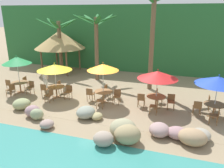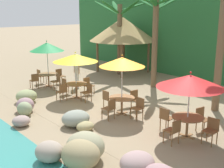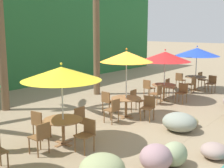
# 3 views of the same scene
# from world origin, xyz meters

# --- Properties ---
(ground_plane) EXTENTS (120.00, 120.00, 0.00)m
(ground_plane) POSITION_xyz_m (0.00, 0.00, 0.00)
(ground_plane) COLOR #937F60
(terrace_deck) EXTENTS (18.00, 5.20, 0.01)m
(terrace_deck) POSITION_xyz_m (0.00, 0.00, 0.00)
(terrace_deck) COLOR #937F60
(terrace_deck) RESTS_ON ground
(umbrella_yellow) EXTENTS (2.21, 2.21, 2.34)m
(umbrella_yellow) POSITION_xyz_m (-3.12, 0.02, 2.03)
(umbrella_yellow) COLOR silver
(umbrella_yellow) RESTS_ON ground
(dining_table_yellow) EXTENTS (1.10, 1.10, 0.74)m
(dining_table_yellow) POSITION_xyz_m (-3.12, 0.02, 0.61)
(dining_table_yellow) COLOR olive
(dining_table_yellow) RESTS_ON ground
(chair_yellow_seaward) EXTENTS (0.43, 0.44, 0.87)m
(chair_yellow_seaward) POSITION_xyz_m (-2.27, 0.10, 0.51)
(chair_yellow_seaward) COLOR brown
(chair_yellow_seaward) RESTS_ON ground
(chair_yellow_inland) EXTENTS (0.46, 0.46, 0.87)m
(chair_yellow_inland) POSITION_xyz_m (-3.29, 0.86, 0.51)
(chair_yellow_inland) COLOR brown
(chair_yellow_inland) RESTS_ON ground
(chair_yellow_left) EXTENTS (0.42, 0.43, 0.87)m
(chair_yellow_left) POSITION_xyz_m (-3.97, -0.06, 0.51)
(chair_yellow_left) COLOR brown
(chair_yellow_left) RESTS_ON ground
(chair_yellow_right) EXTENTS (0.44, 0.44, 0.87)m
(chair_yellow_right) POSITION_xyz_m (-3.06, -0.83, 0.51)
(chair_yellow_right) COLOR brown
(chair_yellow_right) RESTS_ON ground
(umbrella_orange) EXTENTS (1.90, 1.90, 2.56)m
(umbrella_orange) POSITION_xyz_m (0.11, 0.15, 2.25)
(umbrella_orange) COLOR silver
(umbrella_orange) RESTS_ON ground
(dining_table_orange) EXTENTS (1.10, 1.10, 0.74)m
(dining_table_orange) POSITION_xyz_m (0.11, 0.15, 0.61)
(dining_table_orange) COLOR olive
(dining_table_orange) RESTS_ON ground
(chair_orange_seaward) EXTENTS (0.44, 0.45, 0.87)m
(chair_orange_seaward) POSITION_xyz_m (0.95, 0.29, 0.51)
(chair_orange_seaward) COLOR brown
(chair_orange_seaward) RESTS_ON ground
(chair_orange_inland) EXTENTS (0.46, 0.45, 0.87)m
(chair_orange_inland) POSITION_xyz_m (0.08, 1.00, 0.51)
(chair_orange_inland) COLOR brown
(chair_orange_inland) RESTS_ON ground
(chair_orange_left) EXTENTS (0.43, 0.44, 0.87)m
(chair_orange_left) POSITION_xyz_m (-0.74, 0.08, 0.51)
(chair_orange_left) COLOR brown
(chair_orange_left) RESTS_ON ground
(chair_orange_right) EXTENTS (0.48, 0.47, 0.87)m
(chair_orange_right) POSITION_xyz_m (0.31, -0.68, 0.51)
(chair_orange_right) COLOR brown
(chair_orange_right) RESTS_ON ground
(umbrella_red) EXTENTS (2.28, 2.28, 2.35)m
(umbrella_red) POSITION_xyz_m (3.31, 0.32, 2.02)
(umbrella_red) COLOR silver
(umbrella_red) RESTS_ON ground
(dining_table_red) EXTENTS (1.10, 1.10, 0.74)m
(dining_table_red) POSITION_xyz_m (3.31, 0.32, 0.61)
(dining_table_red) COLOR olive
(dining_table_red) RESTS_ON ground
(chair_red_seaward) EXTENTS (0.45, 0.46, 0.87)m
(chair_red_seaward) POSITION_xyz_m (4.15, 0.47, 0.51)
(chair_red_seaward) COLOR brown
(chair_red_seaward) RESTS_ON ground
(chair_red_inland) EXTENTS (0.48, 0.47, 0.87)m
(chair_red_inland) POSITION_xyz_m (3.34, 1.17, 0.51)
(chair_red_inland) COLOR brown
(chair_red_inland) RESTS_ON ground
(chair_red_left) EXTENTS (0.44, 0.45, 0.87)m
(chair_red_left) POSITION_xyz_m (2.47, 0.19, 0.51)
(chair_red_left) COLOR brown
(chair_red_left) RESTS_ON ground
(chair_red_right) EXTENTS (0.43, 0.43, 0.87)m
(chair_red_right) POSITION_xyz_m (3.39, -0.53, 0.51)
(chair_red_right) COLOR brown
(chair_red_right) RESTS_ON ground
(umbrella_blue) EXTENTS (2.33, 2.33, 2.37)m
(umbrella_blue) POSITION_xyz_m (6.40, 0.11, 2.05)
(umbrella_blue) COLOR silver
(umbrella_blue) RESTS_ON ground
(dining_table_blue) EXTENTS (1.10, 1.10, 0.74)m
(dining_table_blue) POSITION_xyz_m (6.40, 0.11, 0.61)
(dining_table_blue) COLOR olive
(dining_table_blue) RESTS_ON ground
(chair_blue_seaward) EXTENTS (0.47, 0.47, 0.87)m
(chair_blue_seaward) POSITION_xyz_m (7.26, 0.11, 0.51)
(chair_blue_seaward) COLOR brown
(chair_blue_seaward) RESTS_ON ground
(chair_blue_inland) EXTENTS (0.43, 0.43, 0.87)m
(chair_blue_inland) POSITION_xyz_m (6.32, 0.97, 0.51)
(chair_blue_inland) COLOR brown
(chair_blue_inland) RESTS_ON ground
(chair_blue_left) EXTENTS (0.44, 0.45, 0.87)m
(chair_blue_left) POSITION_xyz_m (5.56, -0.01, 0.51)
(chair_blue_left) COLOR brown
(chair_blue_left) RESTS_ON ground
(chair_blue_right) EXTENTS (0.47, 0.46, 0.87)m
(chair_blue_right) POSITION_xyz_m (6.40, -0.74, 0.51)
(chair_blue_right) COLOR brown
(chair_blue_right) RESTS_ON ground
(palm_tree_third) EXTENTS (2.77, 2.56, 6.69)m
(palm_tree_third) POSITION_xyz_m (2.44, 3.60, 4.36)
(palm_tree_third) COLOR brown
(palm_tree_third) RESTS_ON ground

